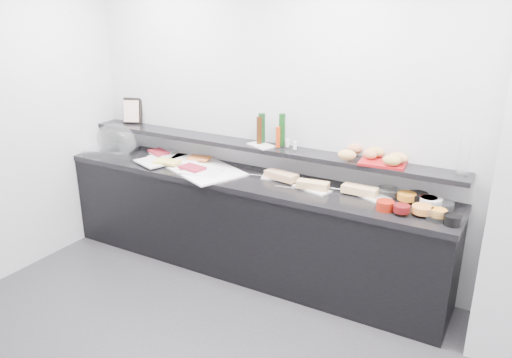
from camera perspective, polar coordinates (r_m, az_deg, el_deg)
The scene contains 54 objects.
back_wall at distance 4.19m, azimuth 9.16°, elevation 5.70°, with size 5.00×0.02×2.70m, color silver.
buffet_cabinet at distance 4.53m, azimuth -1.19°, elevation -5.41°, with size 3.60×0.60×0.85m, color black.
counter_top at distance 4.35m, azimuth -1.23°, elevation -0.04°, with size 3.62×0.62×0.05m, color black.
wall_shelf at distance 4.42m, azimuth -0.09°, elevation 3.74°, with size 3.60×0.25×0.04m, color black.
cloche_base at distance 5.29m, azimuth -16.12°, elevation 3.27°, with size 0.48×0.32×0.04m, color silver.
cloche_dome at distance 5.21m, azimuth -15.67°, elevation 4.29°, with size 0.48×0.31×0.34m, color white.
linen_runner at distance 4.66m, azimuth -6.95°, elevation 1.56°, with size 1.04×0.49×0.01m, color white.
platter_meat_a at distance 4.99m, azimuth -9.92°, elevation 2.83°, with size 0.34×0.23×0.01m, color silver.
food_meat_a at distance 5.01m, azimuth -11.08°, elevation 3.06°, with size 0.21×0.13×0.02m, color maroon.
platter_salmon at distance 4.84m, azimuth -7.83°, elevation 2.43°, with size 0.29×0.20×0.01m, color white.
food_salmon at distance 4.76m, azimuth -6.48°, elevation 2.41°, with size 0.20×0.13×0.02m, color orange.
platter_cheese at distance 4.76m, azimuth -11.81°, elevation 1.88°, with size 0.32×0.21×0.01m, color white.
food_cheese at distance 4.69m, azimuth -10.11°, elevation 1.95°, with size 0.23×0.14×0.02m, color #E9D35A.
platter_meat_b at distance 4.43m, azimuth -6.20°, elevation 0.86°, with size 0.34×0.23×0.01m, color white.
food_meat_b at distance 4.49m, azimuth -7.31°, elevation 1.29°, with size 0.22×0.14×0.02m, color maroon.
sandwich_plate_left at distance 4.30m, azimuth 2.69°, elevation 0.16°, with size 0.30×0.13×0.01m, color silver.
sandwich_food_left at distance 4.24m, azimuth 2.92°, elevation 0.38°, with size 0.29×0.11×0.06m, color tan.
tongs_left at distance 4.33m, azimuth -0.04°, elevation 0.46°, with size 0.01×0.01×0.16m, color silver.
sandwich_plate_mid at distance 4.07m, azimuth 6.39°, elevation -1.12°, with size 0.31×0.13×0.01m, color silver.
sandwich_food_mid at distance 4.05m, azimuth 6.51°, elevation -0.68°, with size 0.26×0.10×0.06m, color tan.
tongs_mid at distance 4.06m, azimuth 3.24°, elevation -0.90°, with size 0.01×0.01×0.16m, color silver.
sandwich_plate_right at distance 4.03m, azimuth 12.51°, elevation -1.69°, with size 0.37×0.16×0.01m, color silver.
sandwich_food_right at distance 3.99m, azimuth 11.78°, elevation -1.25°, with size 0.28×0.11×0.06m, color #E9BE7A.
tongs_right at distance 4.06m, azimuth 9.19°, elevation -1.12°, with size 0.01×0.01×0.16m, color #A9ACB0.
bowl_glass_fruit at distance 4.02m, azimuth 14.80°, elevation -1.53°, with size 0.18×0.18×0.07m, color white.
fill_glass_fruit at distance 3.95m, azimuth 16.86°, elevation -1.91°, with size 0.14×0.14×0.05m, color orange.
bowl_black_jam at distance 3.99m, azimuth 17.98°, elevation -2.03°, with size 0.16×0.16×0.07m, color black.
fill_black_jam at distance 3.92m, azimuth 19.12°, elevation -2.33°, with size 0.13×0.13×0.05m, color #5C120D.
bowl_glass_cream at distance 3.87m, azimuth 20.49°, elevation -2.97°, with size 0.17×0.17×0.07m, color white.
fill_glass_cream at distance 3.91m, azimuth 19.37°, elevation -2.43°, with size 0.16×0.16×0.05m, color white.
bowl_red_jam at distance 3.77m, azimuth 14.54°, elevation -2.95°, with size 0.13×0.13×0.07m, color maroon.
fill_red_jam at distance 3.71m, azimuth 16.30°, elevation -3.26°, with size 0.12×0.12×0.05m, color #540C0D.
bowl_glass_salmon at distance 3.71m, azimuth 20.01°, elevation -3.90°, with size 0.15×0.15×0.07m, color silver.
fill_glass_salmon at distance 3.74m, azimuth 18.49°, elevation -3.31°, with size 0.15×0.15×0.05m, color orange.
bowl_black_fruit at distance 3.67m, azimuth 21.55°, elevation -4.38°, with size 0.12×0.12×0.07m, color black.
fill_black_fruit at distance 3.72m, azimuth 20.15°, elevation -3.63°, with size 0.11×0.11×0.05m, color orange.
framed_print at distance 5.33m, azimuth -13.92°, elevation 7.60°, with size 0.21×0.02×0.26m, color black.
print_art at distance 5.30m, azimuth -14.08°, elevation 7.53°, with size 0.16×0.00×0.22m, color #DCAA9E.
condiment_tray at distance 4.36m, azimuth 0.62°, elevation 3.87°, with size 0.24×0.15×0.01m, color silver.
bottle_green_a at distance 4.40m, azimuth 0.66°, elevation 5.86°, with size 0.06×0.06×0.26m, color #0E3617.
bottle_brown at distance 4.36m, azimuth 0.38°, elevation 5.59°, with size 0.05×0.05×0.24m, color #391D0A.
bottle_green_b at distance 4.31m, azimuth 2.99°, elevation 5.65°, with size 0.06×0.06×0.28m, color #103D13.
bottle_hot at distance 4.26m, azimuth 2.53°, elevation 4.81°, with size 0.04×0.04×0.18m, color #BD380D.
shaker_salt at distance 4.22m, azimuth 4.47°, elevation 3.85°, with size 0.03×0.03×0.07m, color white.
shaker_pepper at distance 4.29m, azimuth 3.61°, elevation 4.15°, with size 0.03×0.03×0.07m, color white.
bread_tray at distance 3.99m, azimuth 14.30°, elevation 1.81°, with size 0.35×0.24×0.02m, color maroon.
bread_roll_nw at distance 4.14m, azimuth 11.18°, elevation 3.42°, with size 0.13×0.08×0.08m, color #C57D4B.
bread_roll_n at distance 4.09m, azimuth 13.60°, elevation 3.03°, with size 0.14×0.09×0.08m, color #AC8641.
bread_roll_sw at distance 3.96m, azimuth 10.36°, elevation 2.73°, with size 0.14×0.09×0.08m, color tan.
bread_roll_s at distance 3.89m, azimuth 15.25°, elevation 2.06°, with size 0.14×0.09×0.08m, color #B49144.
bread_roll_se at distance 3.94m, azimuth 15.67°, elevation 2.24°, with size 0.12×0.08×0.08m, color #BB8747.
bread_roll_midw at distance 4.02m, azimuth 12.89°, elevation 2.82°, with size 0.12×0.08×0.08m, color #BE7D48.
bread_roll_mide at distance 3.97m, azimuth 15.99°, elevation 2.34°, with size 0.15×0.10×0.08m, color tan.
carafe at distance 3.87m, azimuth 22.72°, elevation 2.49°, with size 0.09×0.09×0.30m, color white.
Camera 1 is at (1.41, -1.81, 2.34)m, focal length 35.00 mm.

